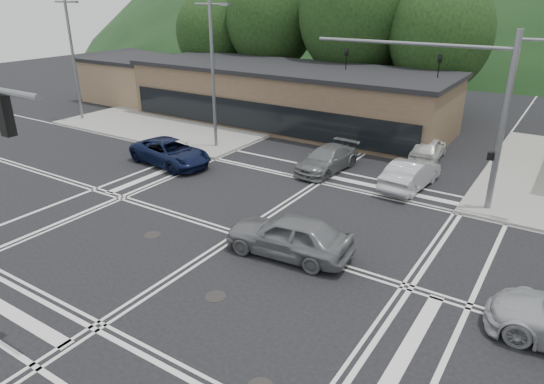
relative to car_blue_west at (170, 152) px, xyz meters
The scene contains 18 objects.
ground 10.00m from the car_blue_west, 30.08° to the right, with size 120.00×120.00×0.00m, color black.
sidewalk_nw 11.87m from the car_blue_west, 122.49° to the left, with size 16.00×16.00×0.15m, color gray.
commercial_row 12.08m from the car_blue_west, 86.99° to the left, with size 24.00×8.00×4.00m, color brown.
commercial_nw 19.53m from the car_blue_west, 142.02° to the left, with size 8.00×7.00×3.60m, color #846B4F.
hill_north 85.44m from the car_blue_west, 84.20° to the left, with size 252.00×126.00×140.00m, color #173216.
tree_n_a 20.76m from the car_blue_west, 105.78° to the left, with size 8.00×8.00×11.75m.
tree_n_b 20.44m from the car_blue_west, 82.11° to the left, with size 9.00×9.00×12.98m.
tree_n_c 22.07m from the car_blue_west, 63.12° to the left, with size 7.60×7.60×10.87m.
tree_n_d 21.89m from the car_blue_west, 122.27° to the left, with size 6.80×6.80×9.76m.
tree_n_e 24.78m from the car_blue_west, 73.92° to the left, with size 8.40×8.40×11.98m.
streetlight_nw 5.89m from the car_blue_west, 87.26° to the left, with size 2.50×0.25×9.00m.
streetlight_w 14.55m from the car_blue_west, 163.27° to the left, with size 2.50×0.25×9.00m.
signal_mast_ne 16.48m from the car_blue_west, 11.61° to the left, with size 11.65×0.30×8.00m.
car_blue_west is the anchor object (origin of this frame).
car_grey_center 12.42m from the car_blue_west, 25.26° to the right, with size 1.96×4.88×1.66m, color slate.
car_queue_a 13.50m from the car_blue_west, 17.23° to the left, with size 1.57×4.52×1.49m, color #B5B8BD.
car_queue_b 15.27m from the car_blue_west, 36.13° to the left, with size 1.65×4.10×1.40m, color silver.
car_northbound 9.06m from the car_blue_west, 26.19° to the left, with size 1.90×4.68×1.36m, color slate.
Camera 1 is at (10.93, -14.34, 9.36)m, focal length 32.00 mm.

